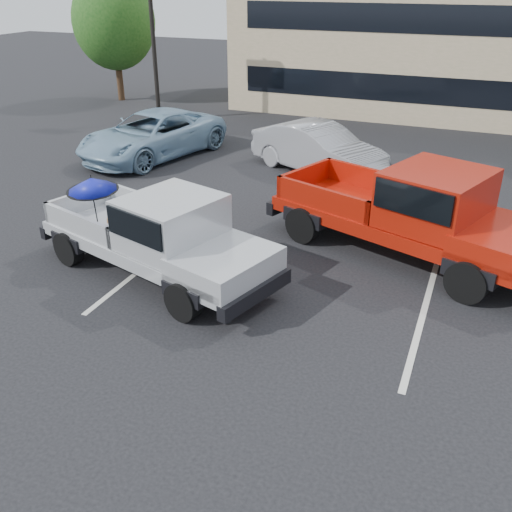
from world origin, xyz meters
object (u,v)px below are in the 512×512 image
(tree_left, at_px, (114,21))
(silver_pickup, at_px, (164,233))
(red_pickup, at_px, (425,211))
(blue_suv, at_px, (152,135))
(motel_sign, at_px, (151,5))
(silver_sedan, at_px, (319,149))

(tree_left, bearing_deg, silver_pickup, -53.07)
(red_pickup, height_order, blue_suv, red_pickup)
(tree_left, xyz_separation_m, red_pickup, (16.59, -12.65, -2.56))
(motel_sign, height_order, silver_sedan, motel_sign)
(silver_pickup, height_order, red_pickup, red_pickup)
(tree_left, relative_size, blue_suv, 1.08)
(tree_left, distance_m, red_pickup, 21.02)
(tree_left, height_order, blue_suv, tree_left)
(silver_pickup, xyz_separation_m, silver_sedan, (0.89, 8.17, -0.28))
(motel_sign, height_order, blue_suv, motel_sign)
(silver_sedan, xyz_separation_m, blue_suv, (-5.85, -0.56, 0.00))
(motel_sign, distance_m, tree_left, 5.08)
(red_pickup, relative_size, silver_sedan, 1.47)
(tree_left, relative_size, silver_pickup, 1.00)
(red_pickup, bearing_deg, tree_left, 163.19)
(motel_sign, height_order, tree_left, tree_left)
(silver_sedan, height_order, blue_suv, blue_suv)
(motel_sign, xyz_separation_m, silver_pickup, (7.72, -12.60, -3.60))
(silver_pickup, height_order, silver_sedan, silver_pickup)
(silver_sedan, bearing_deg, tree_left, 83.98)
(red_pickup, bearing_deg, silver_pickup, -128.33)
(tree_left, relative_size, silver_sedan, 1.29)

